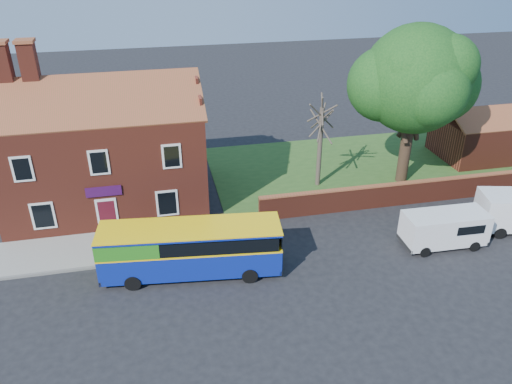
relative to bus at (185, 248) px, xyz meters
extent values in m
plane|color=black|center=(2.88, -2.54, -1.60)|extent=(120.00, 120.00, 0.00)
cube|color=gray|center=(-4.12, 3.21, -1.54)|extent=(18.00, 3.50, 0.12)
cube|color=slate|center=(-4.12, 1.46, -1.53)|extent=(18.00, 0.15, 0.14)
cube|color=#426B28|center=(15.88, 10.46, -1.58)|extent=(26.00, 12.00, 0.04)
cube|color=maroon|center=(-4.12, 8.96, 1.65)|extent=(12.00, 8.00, 6.50)
cube|color=brown|center=(-4.12, 6.96, 5.90)|extent=(12.30, 4.08, 2.16)
cube|color=brown|center=(-4.12, 10.96, 5.90)|extent=(12.30, 4.08, 2.16)
cube|color=maroon|center=(-8.92, 8.96, 7.80)|extent=(0.90, 0.90, 2.20)
cube|color=maroon|center=(-7.52, 8.96, 7.80)|extent=(0.90, 0.90, 2.20)
cube|color=black|center=(-4.12, 4.93, 3.00)|extent=(1.10, 0.06, 1.50)
cube|color=#4C0F19|center=(-4.12, 4.91, -0.50)|extent=(0.95, 0.04, 2.10)
cube|color=silver|center=(-4.12, 4.93, -0.45)|extent=(1.20, 0.06, 2.30)
cube|color=#380E3E|center=(-4.12, 4.90, 1.20)|extent=(2.00, 0.06, 0.60)
cube|color=maroon|center=(15.88, 4.46, -0.85)|extent=(22.00, 0.30, 1.50)
cube|color=brown|center=(15.88, 4.46, -0.05)|extent=(22.00, 0.38, 0.10)
cube|color=maroon|center=(24.88, 10.46, -0.10)|extent=(8.00, 5.00, 3.00)
cube|color=brown|center=(24.88, 9.21, 1.95)|extent=(8.20, 2.56, 1.24)
cube|color=brown|center=(24.88, 11.71, 1.95)|extent=(8.20, 2.56, 1.24)
cube|color=#0D2395|center=(0.29, -0.03, -0.55)|extent=(9.37, 3.32, 1.46)
cube|color=yellow|center=(0.29, -0.03, 0.18)|extent=(9.40, 3.34, 0.10)
cube|color=black|center=(0.29, -0.03, 0.62)|extent=(9.01, 3.30, 0.73)
cube|color=#2C871D|center=(-2.72, 0.31, 0.62)|extent=(3.36, 2.67, 0.78)
cube|color=#0D2395|center=(0.29, -0.03, 1.10)|extent=(9.37, 3.32, 0.14)
cube|color=yellow|center=(0.29, -0.03, 1.18)|extent=(9.42, 3.36, 0.06)
cylinder|color=black|center=(-2.75, -0.76, -1.19)|extent=(0.85, 0.37, 0.83)
cylinder|color=black|center=(-2.50, 1.36, -1.19)|extent=(0.85, 0.37, 0.83)
cylinder|color=black|center=(3.09, -1.43, -1.19)|extent=(0.85, 0.37, 0.83)
cylinder|color=black|center=(3.33, 0.69, -1.19)|extent=(0.85, 0.37, 0.83)
cube|color=white|center=(14.51, -0.44, -0.43)|extent=(4.72, 2.00, 1.78)
cube|color=black|center=(16.61, -0.50, -0.15)|extent=(0.13, 1.59, 0.70)
cube|color=black|center=(16.80, -0.50, -1.23)|extent=(0.15, 1.87, 0.22)
cylinder|color=black|center=(12.99, -1.27, -1.29)|extent=(0.62, 0.24, 0.62)
cylinder|color=black|center=(13.04, 0.48, -1.29)|extent=(0.62, 0.24, 0.62)
cylinder|color=black|center=(15.98, -1.35, -1.29)|extent=(0.62, 0.24, 0.62)
cylinder|color=black|center=(16.03, 0.39, -1.29)|extent=(0.62, 0.24, 0.62)
cylinder|color=black|center=(18.21, -0.51, -1.25)|extent=(0.74, 0.38, 0.71)
cylinder|color=black|center=(18.67, 1.45, -1.25)|extent=(0.74, 0.38, 0.71)
cylinder|color=black|center=(16.03, 7.62, 0.67)|extent=(0.79, 0.79, 4.54)
sphere|color=#2D6720|center=(16.03, 7.62, 5.80)|extent=(7.11, 7.11, 7.11)
sphere|color=#2D6720|center=(18.11, 8.02, 5.21)|extent=(5.13, 5.13, 5.13)
sphere|color=#2D6720|center=(14.16, 8.22, 5.41)|extent=(4.93, 4.93, 4.93)
cylinder|color=#4C4238|center=(9.98, 8.31, 1.24)|extent=(0.33, 0.33, 5.69)
cylinder|color=#4C4238|center=(9.98, 8.31, 3.27)|extent=(0.33, 2.77, 2.23)
cylinder|color=#4C4238|center=(9.98, 8.31, 3.07)|extent=(1.45, 2.05, 2.05)
cylinder|color=#4C4238|center=(9.98, 8.31, 3.48)|extent=(2.33, 1.07, 2.27)
camera|label=1|loc=(-0.93, -21.51, 14.52)|focal=35.00mm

